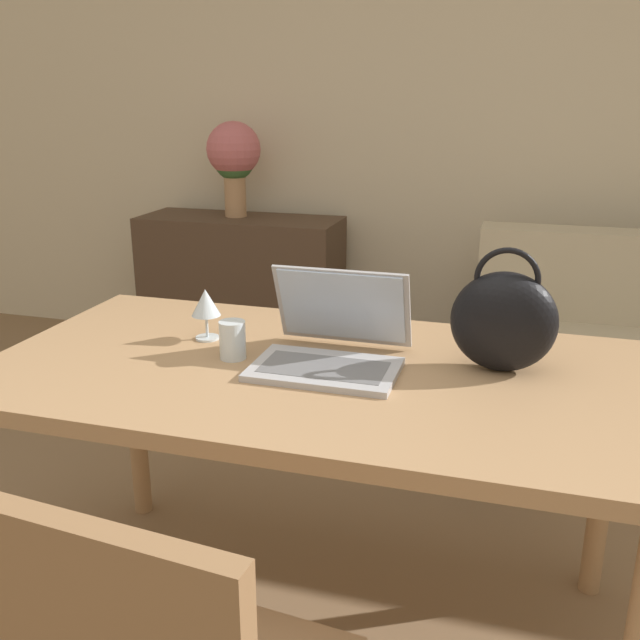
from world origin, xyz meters
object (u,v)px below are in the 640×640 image
(drinking_glass, at_px, (233,340))
(wine_glass, at_px, (206,304))
(flower_vase, at_px, (234,156))
(laptop, at_px, (332,339))
(handbag, at_px, (504,320))

(drinking_glass, bearing_deg, wine_glass, 137.22)
(drinking_glass, distance_m, flower_vase, 2.10)
(laptop, relative_size, wine_glass, 2.49)
(laptop, height_order, drinking_glass, laptop)
(laptop, relative_size, flower_vase, 0.71)
(handbag, relative_size, flower_vase, 0.62)
(laptop, distance_m, drinking_glass, 0.25)
(laptop, height_order, handbag, handbag)
(wine_glass, xyz_separation_m, flower_vase, (-0.68, 1.80, 0.22))
(laptop, bearing_deg, flower_vase, 119.30)
(wine_glass, distance_m, flower_vase, 1.94)
(wine_glass, distance_m, handbag, 0.77)
(handbag, bearing_deg, laptop, -171.43)
(laptop, bearing_deg, wine_glass, 169.69)
(laptop, xyz_separation_m, drinking_glass, (-0.24, -0.05, -0.01))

